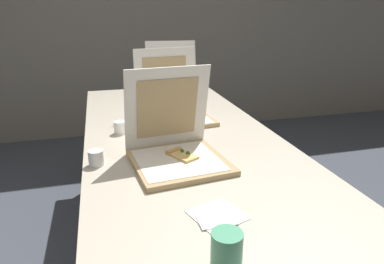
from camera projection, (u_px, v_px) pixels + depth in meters
name	position (u px, v px, depth m)	size (l,w,h in m)	color
wall_back	(131.00, 11.00, 3.57)	(10.00, 0.10, 2.60)	gray
table	(180.00, 141.00, 1.77)	(0.93, 2.19, 0.73)	#BCB29E
pizza_box_front	(177.00, 149.00, 1.41)	(0.40, 0.40, 0.38)	tan
pizza_box_middle	(174.00, 110.00, 1.96)	(0.41, 0.41, 0.38)	tan
pizza_box_back	(174.00, 91.00, 2.41)	(0.41, 0.49, 0.38)	tan
cup_white_mid	(120.00, 127.00, 1.74)	(0.06, 0.06, 0.06)	white
cup_white_near_left	(96.00, 158.00, 1.39)	(0.06, 0.06, 0.06)	white
cup_printed_front	(227.00, 250.00, 0.83)	(0.08, 0.08, 0.10)	#4C9E75
napkin_pile	(216.00, 216.00, 1.05)	(0.18, 0.18, 0.01)	white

